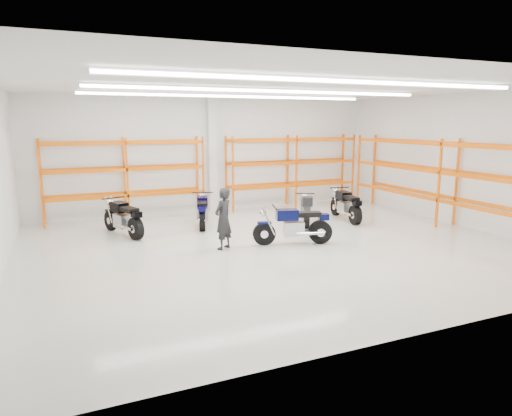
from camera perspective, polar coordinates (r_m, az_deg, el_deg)
name	(u,v)px	position (r m, az deg, el deg)	size (l,w,h in m)	color
ground	(276,246)	(13.27, 2.46, -4.77)	(14.00, 14.00, 0.00)	beige
room_shell	(276,131)	(12.81, 2.53, 9.54)	(14.02, 12.02, 4.51)	white
motorcycle_main	(296,226)	(13.39, 5.05, -2.28)	(2.30, 1.02, 1.15)	black
motorcycle_back_a	(124,219)	(14.94, -16.19, -1.31)	(1.06, 2.24, 1.15)	black
motorcycle_back_b	(202,212)	(15.72, -6.72, -0.46)	(0.99, 2.18, 1.10)	black
motorcycle_back_c	(306,210)	(15.94, 6.24, -0.22)	(1.18, 2.03, 1.11)	black
motorcycle_back_d	(346,206)	(16.85, 11.23, 0.23)	(0.83, 2.32, 1.14)	black
standing_man	(223,219)	(12.81, -4.11, -1.35)	(0.64, 0.42, 1.74)	black
structural_column	(212,155)	(18.25, -5.51, 6.62)	(0.32, 0.32, 4.50)	white
pallet_racking_back_left	(126,171)	(17.21, -15.99, 4.46)	(5.67, 0.87, 3.00)	#FF5D17
pallet_racking_back_right	(292,164)	(19.30, 4.52, 5.48)	(5.67, 0.87, 3.00)	#FF5D17
pallet_racking_side	(449,174)	(16.76, 22.93, 3.96)	(0.87, 9.07, 3.00)	#FF5D17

